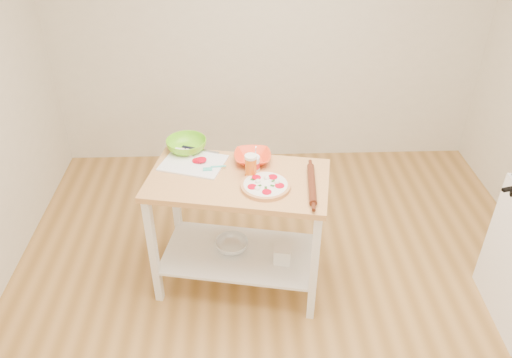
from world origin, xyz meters
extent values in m
cube|color=#B18041|center=(0.00, 0.00, -0.01)|extent=(4.00, 4.50, 0.02)
cube|color=beige|center=(0.00, 2.26, 1.35)|extent=(4.00, 0.02, 2.70)
cube|color=tan|center=(-0.30, 0.47, 0.88)|extent=(1.24, 0.83, 0.04)
cube|color=white|center=(-0.30, 0.47, 0.25)|extent=(1.15, 0.75, 0.02)
cube|color=white|center=(-0.87, 0.31, 0.43)|extent=(0.06, 0.06, 0.86)
cube|color=white|center=(-0.77, 0.83, 0.43)|extent=(0.06, 0.06, 0.86)
cube|color=white|center=(0.17, 0.11, 0.43)|extent=(0.06, 0.06, 0.86)
cube|color=white|center=(0.27, 0.63, 0.43)|extent=(0.06, 0.06, 0.86)
cylinder|color=tan|center=(-0.13, 0.35, 0.91)|extent=(0.31, 0.31, 0.02)
cylinder|color=tan|center=(-0.13, 0.35, 0.92)|extent=(0.31, 0.31, 0.01)
cylinder|color=white|center=(-0.13, 0.35, 0.92)|extent=(0.27, 0.27, 0.01)
cylinder|color=red|center=(-0.05, 0.33, 0.93)|extent=(0.06, 0.06, 0.01)
cylinder|color=red|center=(-0.08, 0.43, 0.93)|extent=(0.06, 0.06, 0.01)
cylinder|color=red|center=(-0.19, 0.42, 0.93)|extent=(0.06, 0.06, 0.01)
cylinder|color=red|center=(-0.22, 0.32, 0.93)|extent=(0.06, 0.06, 0.01)
cylinder|color=red|center=(-0.13, 0.27, 0.93)|extent=(0.06, 0.06, 0.01)
sphere|color=white|center=(-0.06, 0.37, 0.93)|extent=(0.04, 0.04, 0.04)
sphere|color=white|center=(-0.12, 0.41, 0.93)|extent=(0.04, 0.04, 0.04)
sphere|color=white|center=(-0.18, 0.38, 0.93)|extent=(0.04, 0.04, 0.04)
sphere|color=white|center=(-0.18, 0.30, 0.93)|extent=(0.04, 0.04, 0.04)
plane|color=#205119|center=(-0.09, 0.33, 0.93)|extent=(0.04, 0.04, 0.00)
plane|color=#205119|center=(-0.08, 0.38, 0.93)|extent=(0.04, 0.04, 0.00)
plane|color=#205119|center=(-0.13, 0.41, 0.93)|extent=(0.03, 0.03, 0.00)
plane|color=#205119|center=(-0.21, 0.40, 0.93)|extent=(0.04, 0.04, 0.00)
plane|color=#205119|center=(-0.17, 0.33, 0.93)|extent=(0.04, 0.04, 0.00)
plane|color=#205119|center=(-0.13, 0.31, 0.93)|extent=(0.03, 0.03, 0.00)
cube|color=white|center=(-0.60, 0.65, 0.91)|extent=(0.47, 0.41, 0.01)
cube|color=#F4EACC|center=(-0.69, 0.75, 0.92)|extent=(0.03, 0.03, 0.02)
cube|color=#F4EACC|center=(-0.65, 0.74, 0.92)|extent=(0.03, 0.03, 0.02)
cube|color=#F4EACC|center=(-0.62, 0.73, 0.92)|extent=(0.03, 0.03, 0.02)
cube|color=#F4EACC|center=(-0.68, 0.78, 0.92)|extent=(0.03, 0.03, 0.02)
cube|color=#F4EACC|center=(-0.64, 0.77, 0.92)|extent=(0.03, 0.03, 0.02)
cube|color=#F4EACC|center=(-0.61, 0.76, 0.92)|extent=(0.03, 0.03, 0.02)
cylinder|color=red|center=(-0.57, 0.66, 0.92)|extent=(0.07, 0.07, 0.01)
cylinder|color=red|center=(-0.56, 0.66, 0.92)|extent=(0.07, 0.07, 0.01)
cylinder|color=red|center=(-0.54, 0.65, 0.93)|extent=(0.07, 0.07, 0.01)
cube|color=#3EBEAC|center=(-0.50, 0.55, 0.92)|extent=(0.06, 0.04, 0.01)
cylinder|color=#3EBEAC|center=(-0.43, 0.58, 0.92)|extent=(0.10, 0.02, 0.01)
cube|color=silver|center=(-0.51, 0.79, 0.91)|extent=(0.18, 0.09, 0.00)
cube|color=black|center=(-0.64, 0.82, 0.92)|extent=(0.10, 0.06, 0.01)
imported|color=#FF431C|center=(-0.20, 0.66, 0.93)|extent=(0.25, 0.25, 0.06)
imported|color=#6ECA1A|center=(-0.65, 0.82, 0.94)|extent=(0.29, 0.29, 0.09)
cylinder|color=orange|center=(-0.22, 0.48, 0.97)|extent=(0.07, 0.07, 0.14)
cylinder|color=white|center=(-0.22, 0.48, 1.04)|extent=(0.08, 0.08, 0.02)
cylinder|color=white|center=(-0.21, 0.54, 0.96)|extent=(0.09, 0.09, 0.11)
cylinder|color=red|center=(-0.21, 0.54, 0.96)|extent=(0.09, 0.09, 0.04)
cylinder|color=silver|center=(-0.19, 0.54, 1.04)|extent=(0.01, 0.06, 0.11)
cylinder|color=#562413|center=(0.15, 0.34, 0.92)|extent=(0.08, 0.41, 0.05)
imported|color=silver|center=(-0.36, 0.51, 0.30)|extent=(0.31, 0.31, 0.07)
cube|color=white|center=(-0.01, 0.38, 0.32)|extent=(0.13, 0.13, 0.12)
camera|label=1|loc=(-0.28, -2.17, 2.66)|focal=35.00mm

